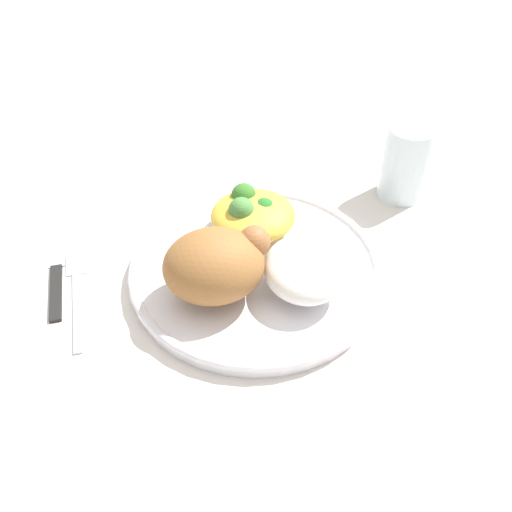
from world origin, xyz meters
TOP-DOWN VIEW (x-y plane):
  - ground_plane at (0.00, 0.00)m, footprint 2.00×2.00m
  - plate at (0.00, 0.00)m, footprint 0.27×0.27m
  - roasted_chicken at (-0.04, -0.03)m, footprint 0.11×0.08m
  - rice_pile at (0.04, -0.04)m, footprint 0.08×0.09m
  - mac_cheese_with_broccoli at (0.01, 0.06)m, footprint 0.09×0.09m
  - fork at (-0.19, 0.01)m, footprint 0.02×0.14m
  - knife at (-0.21, 0.05)m, footprint 0.03×0.19m
  - water_glass at (0.20, 0.11)m, footprint 0.06×0.06m

SIDE VIEW (x-z plane):
  - ground_plane at x=0.00m, z-range 0.00..0.00m
  - fork at x=-0.19m, z-range 0.00..0.01m
  - knife at x=-0.21m, z-range 0.00..0.01m
  - plate at x=0.00m, z-range 0.00..0.02m
  - mac_cheese_with_broccoli at x=0.01m, z-range 0.02..0.06m
  - rice_pile at x=0.04m, z-range 0.02..0.06m
  - water_glass at x=0.20m, z-range 0.00..0.09m
  - roasted_chicken at x=-0.04m, z-range 0.02..0.09m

